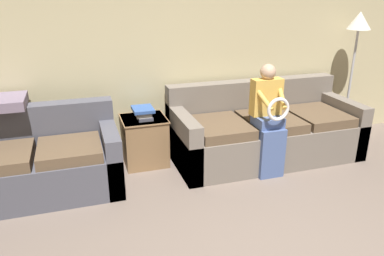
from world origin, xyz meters
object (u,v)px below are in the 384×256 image
child_left_seated (269,117)px  throw_pillow (1,103)px  couch_side (38,163)px  side_shelf (145,140)px  floor_lamp (358,34)px  book_stack (143,112)px  couch_main (264,131)px

child_left_seated → throw_pillow: 2.80m
couch_side → child_left_seated: 2.48m
side_shelf → floor_lamp: floor_lamp is taller
side_shelf → throw_pillow: (-1.45, -0.03, 0.61)m
couch_side → book_stack: 1.25m
side_shelf → floor_lamp: size_ratio=0.33×
couch_main → side_shelf: bearing=170.4°
couch_main → throw_pillow: size_ratio=4.74×
floor_lamp → throw_pillow: bearing=-179.8°
child_left_seated → side_shelf: (-1.26, 0.66, -0.38)m
floor_lamp → throw_pillow: (-4.29, -0.01, -0.54)m
couch_side → side_shelf: 1.21m
couch_main → couch_side: size_ratio=1.40×
couch_side → child_left_seated: size_ratio=1.31×
child_left_seated → throw_pillow: child_left_seated is taller
side_shelf → floor_lamp: 3.06m
couch_main → book_stack: couch_main is taller
book_stack → floor_lamp: 2.95m
child_left_seated → book_stack: child_left_seated is taller
couch_main → child_left_seated: 0.57m
couch_side → floor_lamp: (4.00, 0.31, 1.12)m
couch_main → couch_side: 2.61m
side_shelf → throw_pillow: size_ratio=1.20×
couch_side → side_shelf: size_ratio=2.83×
couch_side → floor_lamp: 4.17m
child_left_seated → book_stack: size_ratio=3.94×
couch_main → floor_lamp: bearing=9.3°
child_left_seated → side_shelf: child_left_seated is taller
child_left_seated → floor_lamp: 1.86m
child_left_seated → throw_pillow: size_ratio=2.58×
couch_main → floor_lamp: size_ratio=1.32×
couch_main → book_stack: (-1.45, 0.25, 0.32)m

